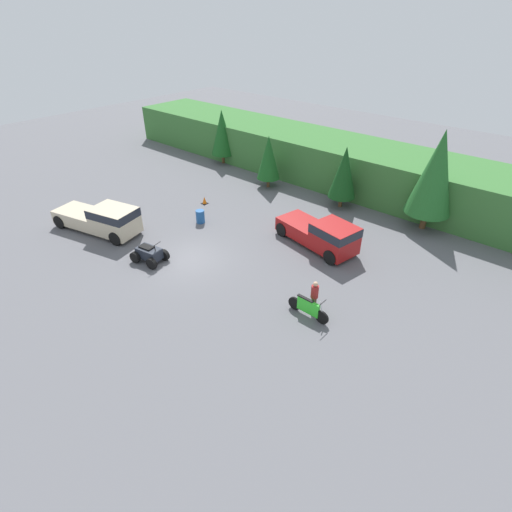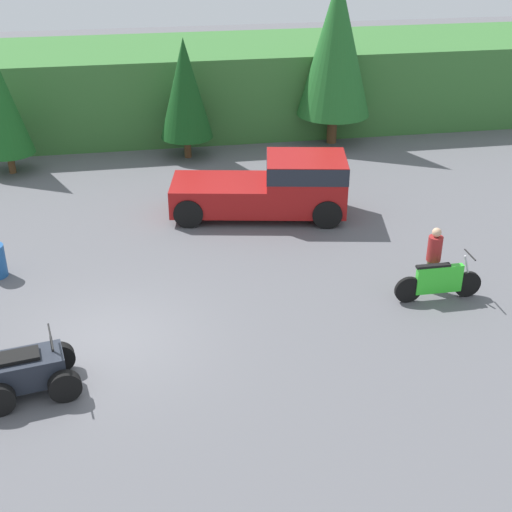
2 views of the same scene
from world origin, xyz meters
name	(u,v)px [view 1 (image 1 of 2)]	position (x,y,z in m)	size (l,w,h in m)	color
ground_plane	(188,259)	(0.00, 0.00, 0.00)	(80.00, 80.00, 0.00)	#5B5B60
hillside_backdrop	(337,161)	(0.00, 16.00, 1.66)	(44.00, 6.00, 3.32)	#387033
tree_left	(222,133)	(-10.10, 12.98, 2.79)	(2.09, 2.09, 4.74)	brown
tree_mid_left	(269,157)	(-3.40, 11.34, 2.41)	(1.80, 1.80, 4.10)	brown
tree_mid_right	(344,172)	(2.91, 11.91, 2.59)	(1.94, 1.94, 4.40)	brown
tree_right	(436,173)	(8.70, 12.63, 3.78)	(2.83, 2.83, 6.43)	brown
pickup_truck_red	(323,234)	(5.12, 6.10, 0.99)	(5.56, 2.95, 1.88)	maroon
pickup_truck_second	(103,218)	(-6.48, -1.38, 1.00)	(6.28, 3.38, 1.88)	beige
dirt_bike	(308,308)	(8.04, 0.44, 0.49)	(2.22, 0.60, 1.19)	black
quad_atv	(149,254)	(-1.49, -1.56, 0.49)	(2.10, 1.57, 1.23)	black
rider_person	(314,296)	(8.04, 0.89, 0.94)	(0.40, 0.40, 1.73)	brown
traffic_cone	(204,200)	(-4.87, 5.78, 0.25)	(0.42, 0.42, 0.55)	black
steel_barrel	(200,216)	(-2.88, 3.57, 0.44)	(0.58, 0.58, 0.88)	#1E5193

